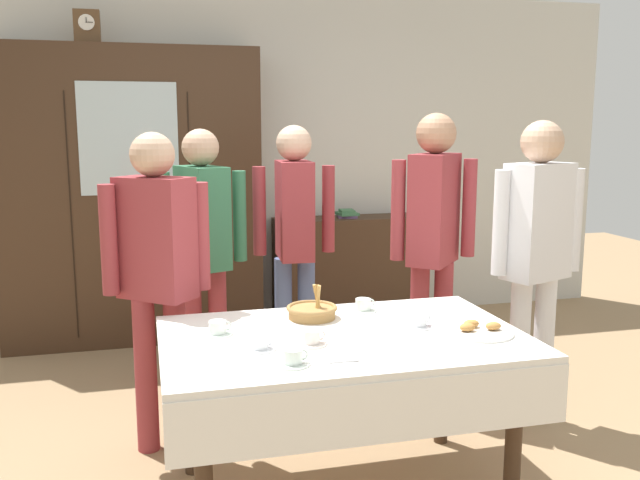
{
  "coord_description": "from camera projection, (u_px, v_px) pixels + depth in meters",
  "views": [
    {
      "loc": [
        -0.81,
        -2.94,
        1.64
      ],
      "look_at": [
        0.0,
        0.2,
        1.09
      ],
      "focal_mm": 38.41,
      "sensor_mm": 36.0,
      "label": 1
    }
  ],
  "objects": [
    {
      "name": "spoon_center",
      "position": [
        349.0,
        361.0,
        2.62
      ],
      "size": [
        0.12,
        0.02,
        0.01
      ],
      "color": "silver",
      "rests_on": "dining_table"
    },
    {
      "name": "bookshelf_low",
      "position": [
        347.0,
        270.0,
        5.7
      ],
      "size": [
        1.2,
        0.35,
        0.88
      ],
      "color": "#3D2819",
      "rests_on": "ground"
    },
    {
      "name": "tea_cup_far_right",
      "position": [
        218.0,
        329.0,
        2.95
      ],
      "size": [
        0.13,
        0.13,
        0.06
      ],
      "color": "silver",
      "rests_on": "dining_table"
    },
    {
      "name": "wall_cabinet",
      "position": [
        132.0,
        197.0,
        5.12
      ],
      "size": [
        1.9,
        0.46,
        2.2
      ],
      "color": "#3D2819",
      "rests_on": "ground"
    },
    {
      "name": "person_by_cabinet",
      "position": [
        537.0,
        243.0,
        3.65
      ],
      "size": [
        0.52,
        0.31,
        1.66
      ],
      "color": "silver",
      "rests_on": "ground"
    },
    {
      "name": "mantel_clock",
      "position": [
        87.0,
        27.0,
        4.85
      ],
      "size": [
        0.18,
        0.11,
        0.24
      ],
      "color": "brown",
      "rests_on": "wall_cabinet"
    },
    {
      "name": "book_stack",
      "position": [
        347.0,
        214.0,
        5.62
      ],
      "size": [
        0.17,
        0.19,
        0.06
      ],
      "color": "#664C7A",
      "rests_on": "bookshelf_low"
    },
    {
      "name": "back_wall",
      "position": [
        245.0,
        160.0,
        5.58
      ],
      "size": [
        6.4,
        0.1,
        2.7
      ],
      "primitive_type": "cube",
      "color": "silver",
      "rests_on": "ground"
    },
    {
      "name": "person_beside_shelf",
      "position": [
        203.0,
        237.0,
        4.04
      ],
      "size": [
        0.52,
        0.41,
        1.62
      ],
      "color": "#933338",
      "rests_on": "ground"
    },
    {
      "name": "person_near_right_end",
      "position": [
        294.0,
        229.0,
        4.28
      ],
      "size": [
        0.52,
        0.37,
        1.64
      ],
      "color": "slate",
      "rests_on": "ground"
    },
    {
      "name": "tea_cup_mid_left",
      "position": [
        293.0,
        358.0,
        2.58
      ],
      "size": [
        0.13,
        0.13,
        0.06
      ],
      "color": "silver",
      "rests_on": "dining_table"
    },
    {
      "name": "ground_plane",
      "position": [
        330.0,
        471.0,
        3.28
      ],
      "size": [
        12.0,
        12.0,
        0.0
      ],
      "primitive_type": "plane",
      "color": "#997A56",
      "rests_on": "ground"
    },
    {
      "name": "tea_cup_far_left",
      "position": [
        418.0,
        321.0,
        3.06
      ],
      "size": [
        0.13,
        0.13,
        0.06
      ],
      "color": "white",
      "rests_on": "dining_table"
    },
    {
      "name": "pastry_plate",
      "position": [
        480.0,
        330.0,
        2.98
      ],
      "size": [
        0.28,
        0.28,
        0.05
      ],
      "color": "white",
      "rests_on": "dining_table"
    },
    {
      "name": "tea_cup_front_edge",
      "position": [
        260.0,
        344.0,
        2.76
      ],
      "size": [
        0.13,
        0.13,
        0.06
      ],
      "color": "white",
      "rests_on": "dining_table"
    },
    {
      "name": "bread_basket",
      "position": [
        312.0,
        311.0,
        3.21
      ],
      "size": [
        0.24,
        0.24,
        0.16
      ],
      "color": "#9E7542",
      "rests_on": "dining_table"
    },
    {
      "name": "person_behind_table_right",
      "position": [
        433.0,
        229.0,
        3.94
      ],
      "size": [
        0.52,
        0.4,
        1.7
      ],
      "color": "#933338",
      "rests_on": "ground"
    },
    {
      "name": "spoon_mid_right",
      "position": [
        416.0,
        315.0,
        3.26
      ],
      "size": [
        0.12,
        0.02,
        0.01
      ],
      "color": "silver",
      "rests_on": "dining_table"
    },
    {
      "name": "tea_cup_center",
      "position": [
        363.0,
        306.0,
        3.32
      ],
      "size": [
        0.13,
        0.13,
        0.06
      ],
      "color": "silver",
      "rests_on": "dining_table"
    },
    {
      "name": "dining_table",
      "position": [
        345.0,
        360.0,
        2.95
      ],
      "size": [
        1.56,
        0.99,
        0.74
      ],
      "color": "#3D2819",
      "rests_on": "ground"
    },
    {
      "name": "person_behind_table_left",
      "position": [
        157.0,
        262.0,
        3.35
      ],
      "size": [
        0.52,
        0.39,
        1.6
      ],
      "color": "#933338",
      "rests_on": "ground"
    },
    {
      "name": "tea_cup_mid_right",
      "position": [
        312.0,
        338.0,
        2.82
      ],
      "size": [
        0.13,
        0.13,
        0.06
      ],
      "color": "white",
      "rests_on": "dining_table"
    }
  ]
}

